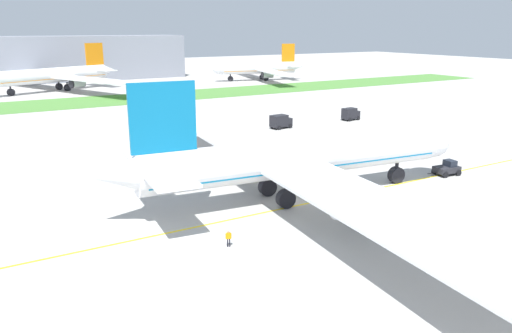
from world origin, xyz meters
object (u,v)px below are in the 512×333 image
object	(u,v)px
airliner_foreground	(295,159)
service_truck_fuel_bowser	(186,119)
service_truck_catering_van	(351,114)
parked_airliner_far_right	(56,75)
ground_crew_marshaller_front	(277,175)
pushback_tug	(447,168)
ground_crew_wingwalker_port	(229,237)
service_truck_baggage_loader	(281,121)
parked_airliner_far_outer	(260,68)

from	to	relation	value
airliner_foreground	service_truck_fuel_bowser	world-z (taller)	airliner_foreground
service_truck_catering_van	parked_airliner_far_right	bearing A→B (deg)	117.39
ground_crew_marshaller_front	parked_airliner_far_right	world-z (taller)	parked_airliner_far_right
ground_crew_marshaller_front	pushback_tug	bearing A→B (deg)	-22.66
ground_crew_wingwalker_port	parked_airliner_far_right	bearing A→B (deg)	86.49
pushback_tug	parked_airliner_far_right	distance (m)	142.52
pushback_tug	ground_crew_marshaller_front	size ratio (longest dim) A/B	3.43
service_truck_baggage_loader	service_truck_catering_van	size ratio (longest dim) A/B	1.12
pushback_tug	service_truck_catering_van	xyz separation A→B (m)	(18.33, 42.99, 0.55)
service_truck_baggage_loader	parked_airliner_far_outer	size ratio (longest dim) A/B	0.08
pushback_tug	ground_crew_wingwalker_port	distance (m)	40.76
pushback_tug	service_truck_catering_van	bearing A→B (deg)	66.90
airliner_foreground	ground_crew_marshaller_front	bearing A→B (deg)	74.16
ground_crew_wingwalker_port	service_truck_fuel_bowser	world-z (taller)	service_truck_fuel_bowser
ground_crew_wingwalker_port	service_truck_fuel_bowser	xyz separation A→B (m)	(21.84, 62.17, 0.56)
pushback_tug	service_truck_fuel_bowser	xyz separation A→B (m)	(-18.45, 56.02, 0.62)
airliner_foreground	parked_airliner_far_right	bearing A→B (deg)	92.24
service_truck_baggage_loader	airliner_foreground	bearing A→B (deg)	-121.30
pushback_tug	ground_crew_marshaller_front	xyz separation A→B (m)	(-24.01, 10.02, -0.02)
pushback_tug	airliner_foreground	bearing A→B (deg)	173.99
service_truck_fuel_bowser	pushback_tug	bearing A→B (deg)	-71.77
airliner_foreground	parked_airliner_far_outer	distance (m)	150.64
ground_crew_wingwalker_port	parked_airliner_far_right	distance (m)	145.44
ground_crew_marshaller_front	service_truck_catering_van	bearing A→B (deg)	37.91
airliner_foreground	service_truck_baggage_loader	size ratio (longest dim) A/B	15.79
parked_airliner_far_right	service_truck_baggage_loader	bearing A→B (deg)	-72.73
service_truck_fuel_bowser	parked_airliner_far_right	bearing A→B (deg)	98.87
service_truck_fuel_bowser	parked_airliner_far_right	size ratio (longest dim) A/B	0.08
ground_crew_wingwalker_port	parked_airliner_far_outer	distance (m)	165.62
ground_crew_marshaller_front	service_truck_baggage_loader	size ratio (longest dim) A/B	0.32
airliner_foreground	ground_crew_marshaller_front	distance (m)	8.73
ground_crew_marshaller_front	service_truck_baggage_loader	bearing A→B (deg)	55.81
parked_airliner_far_right	pushback_tug	bearing A→B (deg)	-77.27
service_truck_baggage_loader	parked_airliner_far_outer	xyz separation A→B (m)	(49.44, 90.95, 3.43)
parked_airliner_far_outer	service_truck_baggage_loader	bearing A→B (deg)	-118.53
airliner_foreground	service_truck_fuel_bowser	size ratio (longest dim) A/B	13.43
ground_crew_marshaller_front	parked_airliner_far_outer	bearing A→B (deg)	59.89
ground_crew_marshaller_front	parked_airliner_far_right	size ratio (longest dim) A/B	0.02
airliner_foreground	parked_airliner_far_right	size ratio (longest dim) A/B	1.06
airliner_foreground	parked_airliner_far_outer	size ratio (longest dim) A/B	1.32
service_truck_fuel_bowser	service_truck_baggage_loader	bearing A→B (deg)	-37.55
parked_airliner_far_right	ground_crew_wingwalker_port	bearing A→B (deg)	-93.51
pushback_tug	ground_crew_wingwalker_port	bearing A→B (deg)	-171.32
airliner_foreground	pushback_tug	bearing A→B (deg)	-6.01
service_truck_catering_van	parked_airliner_far_outer	xyz separation A→B (m)	(29.54, 91.00, 3.47)
pushback_tug	ground_crew_wingwalker_port	world-z (taller)	pushback_tug
service_truck_baggage_loader	service_truck_fuel_bowser	distance (m)	21.29
service_truck_baggage_loader	parked_airliner_far_right	xyz separation A→B (m)	(-29.82, 95.91, 3.81)
service_truck_baggage_loader	parked_airliner_far_right	distance (m)	100.51
parked_airliner_far_right	parked_airliner_far_outer	xyz separation A→B (m)	(79.26, -4.96, -0.38)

